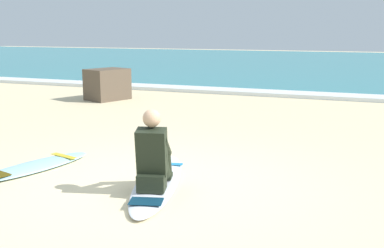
% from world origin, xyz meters
% --- Properties ---
extents(ground_plane, '(80.00, 80.00, 0.00)m').
position_xyz_m(ground_plane, '(0.00, 0.00, 0.00)').
color(ground_plane, beige).
extents(sea, '(80.00, 28.00, 0.10)m').
position_xyz_m(sea, '(0.00, 22.34, 0.05)').
color(sea, teal).
rests_on(sea, ground).
extents(breaking_foam, '(80.00, 0.90, 0.11)m').
position_xyz_m(breaking_foam, '(0.00, 8.64, 0.06)').
color(breaking_foam, white).
rests_on(breaking_foam, ground).
extents(surfboard_main, '(1.18, 2.46, 0.08)m').
position_xyz_m(surfboard_main, '(0.03, -0.00, 0.04)').
color(surfboard_main, silver).
rests_on(surfboard_main, ground).
extents(surfer_seated, '(0.51, 0.76, 0.95)m').
position_xyz_m(surfer_seated, '(0.11, -0.28, 0.44)').
color(surfer_seated, black).
rests_on(surfer_seated, surfboard_main).
extents(surfboard_spare_near, '(0.95, 1.90, 0.08)m').
position_xyz_m(surfboard_spare_near, '(-1.87, -0.03, 0.04)').
color(surfboard_spare_near, '#9ED1E5').
rests_on(surfboard_spare_near, ground).
extents(shoreline_rock, '(1.12, 1.29, 0.86)m').
position_xyz_m(shoreline_rock, '(-4.43, 6.02, 0.43)').
color(shoreline_rock, brown).
rests_on(shoreline_rock, ground).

